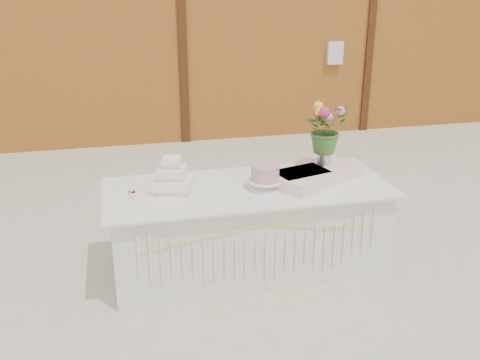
{
  "coord_description": "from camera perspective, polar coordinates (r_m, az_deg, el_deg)",
  "views": [
    {
      "loc": [
        -1.02,
        -4.05,
        2.42
      ],
      "look_at": [
        0.0,
        0.3,
        0.72
      ],
      "focal_mm": 40.0,
      "sensor_mm": 36.0,
      "label": 1
    }
  ],
  "objects": [
    {
      "name": "loose_flowers",
      "position": [
        4.48,
        -12.2,
        -1.14
      ],
      "size": [
        0.14,
        0.33,
        0.02
      ],
      "primitive_type": null,
      "rotation": [
        0.0,
        0.0,
        0.03
      ],
      "color": "#FA98BE",
      "rests_on": "cake_table"
    },
    {
      "name": "ground",
      "position": [
        4.83,
        0.83,
        -9.26
      ],
      "size": [
        80.0,
        80.0,
        0.0
      ],
      "primitive_type": "plane",
      "color": "beige",
      "rests_on": "ground"
    },
    {
      "name": "pink_cake_stand",
      "position": [
        4.41,
        2.71,
        0.51
      ],
      "size": [
        0.29,
        0.29,
        0.21
      ],
      "color": "white",
      "rests_on": "cake_table"
    },
    {
      "name": "wedding_cake",
      "position": [
        4.44,
        -7.24,
        0.16
      ],
      "size": [
        0.39,
        0.39,
        0.28
      ],
      "rotation": [
        0.0,
        0.0,
        -0.28
      ],
      "color": "white",
      "rests_on": "cake_table"
    },
    {
      "name": "satin_runner",
      "position": [
        4.67,
        7.75,
        0.63
      ],
      "size": [
        0.95,
        0.83,
        0.1
      ],
      "primitive_type": "cube",
      "rotation": [
        0.0,
        0.0,
        0.53
      ],
      "color": "#FFCFCD",
      "rests_on": "cake_table"
    },
    {
      "name": "cake_table",
      "position": [
        4.64,
        0.87,
        -5.15
      ],
      "size": [
        2.4,
        1.0,
        0.77
      ],
      "color": "white",
      "rests_on": "ground"
    },
    {
      "name": "flower_vase",
      "position": [
        4.74,
        8.98,
        2.57
      ],
      "size": [
        0.12,
        0.12,
        0.16
      ],
      "primitive_type": "cylinder",
      "color": "#B7B7BC",
      "rests_on": "satin_runner"
    },
    {
      "name": "barn",
      "position": [
        10.12,
        -7.78,
        16.45
      ],
      "size": [
        12.6,
        4.6,
        3.3
      ],
      "color": "#93501F",
      "rests_on": "ground"
    },
    {
      "name": "bouquet",
      "position": [
        4.66,
        9.18,
        6.02
      ],
      "size": [
        0.48,
        0.46,
        0.43
      ],
      "primitive_type": "imported",
      "rotation": [
        0.0,
        0.0,
        0.4
      ],
      "color": "#3C692A",
      "rests_on": "flower_vase"
    }
  ]
}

